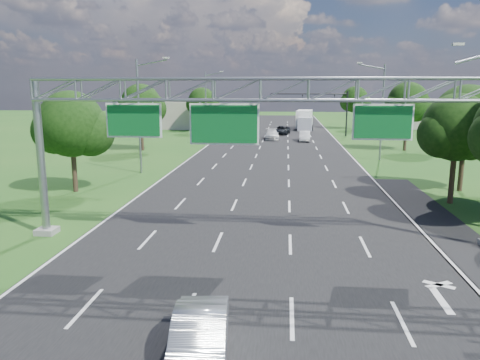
# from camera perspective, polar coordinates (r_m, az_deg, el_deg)

# --- Properties ---
(ground) EXTENTS (220.00, 220.00, 0.00)m
(ground) POSITION_cam_1_polar(r_m,az_deg,el_deg) (41.31, 3.45, 0.60)
(ground) COLOR #1E5118
(ground) RESTS_ON ground
(road) EXTENTS (18.00, 180.00, 0.02)m
(road) POSITION_cam_1_polar(r_m,az_deg,el_deg) (41.31, 3.45, 0.60)
(road) COLOR black
(road) RESTS_ON ground
(road_flare) EXTENTS (3.00, 30.00, 0.02)m
(road_flare) POSITION_cam_1_polar(r_m,az_deg,el_deg) (27.17, 24.21, -6.04)
(road_flare) COLOR black
(road_flare) RESTS_ON ground
(sign_gantry) EXTENTS (23.50, 1.00, 9.56)m
(sign_gantry) POSITION_cam_1_polar(r_m,az_deg,el_deg) (22.62, 2.72, 9.42)
(sign_gantry) COLOR gray
(sign_gantry) RESTS_ON ground
(traffic_signal) EXTENTS (12.21, 0.24, 7.00)m
(traffic_signal) POSITION_cam_1_polar(r_m,az_deg,el_deg) (75.86, 10.27, 9.21)
(traffic_signal) COLOR black
(traffic_signal) RESTS_ON ground
(streetlight_l_near) EXTENTS (2.97, 0.22, 10.16)m
(streetlight_l_near) POSITION_cam_1_polar(r_m,az_deg,el_deg) (42.60, -11.99, 8.27)
(streetlight_l_near) COLOR gray
(streetlight_l_near) RESTS_ON ground
(streetlight_l_far) EXTENTS (2.97, 0.22, 10.16)m
(streetlight_l_far) POSITION_cam_1_polar(r_m,az_deg,el_deg) (76.68, -4.05, 9.69)
(streetlight_l_far) COLOR gray
(streetlight_l_far) RESTS_ON ground
(streetlight_r_mid) EXTENTS (2.97, 0.22, 10.16)m
(streetlight_r_mid) POSITION_cam_1_polar(r_m,az_deg,el_deg) (51.57, 16.77, 8.51)
(streetlight_r_mid) COLOR gray
(streetlight_r_mid) RESTS_ON ground
(tree_verge_la) EXTENTS (5.76, 4.80, 7.40)m
(tree_verge_la) POSITION_cam_1_polar(r_m,az_deg,el_deg) (36.18, -19.73, 6.07)
(tree_verge_la) COLOR #2D2116
(tree_verge_la) RESTS_ON ground
(tree_verge_lb) EXTENTS (5.76, 4.80, 8.06)m
(tree_verge_lb) POSITION_cam_1_polar(r_m,az_deg,el_deg) (58.32, -11.91, 8.84)
(tree_verge_lb) COLOR #2D2116
(tree_verge_lb) RESTS_ON ground
(tree_verge_lc) EXTENTS (5.76, 4.80, 7.62)m
(tree_verge_lc) POSITION_cam_1_polar(r_m,az_deg,el_deg) (81.94, -4.59, 9.35)
(tree_verge_lc) COLOR #2D2116
(tree_verge_lc) RESTS_ON ground
(tree_verge_rd) EXTENTS (5.76, 4.80, 8.28)m
(tree_verge_rd) POSITION_cam_1_polar(r_m,az_deg,el_deg) (60.44, 19.81, 8.71)
(tree_verge_rd) COLOR #2D2116
(tree_verge_rd) RESTS_ON ground
(tree_verge_re) EXTENTS (5.76, 4.80, 7.84)m
(tree_verge_re) POSITION_cam_1_polar(r_m,az_deg,el_deg) (89.54, 13.88, 9.36)
(tree_verge_re) COLOR #2D2116
(tree_verge_re) RESTS_ON ground
(building_left) EXTENTS (14.00, 10.00, 5.00)m
(building_left) POSITION_cam_1_polar(r_m,az_deg,el_deg) (91.78, -9.32, 7.89)
(building_left) COLOR #A09486
(building_left) RESTS_ON ground
(building_right) EXTENTS (12.00, 9.00, 4.00)m
(building_right) POSITION_cam_1_polar(r_m,az_deg,el_deg) (95.45, 19.40, 7.23)
(building_right) COLOR #A09486
(building_right) RESTS_ON ground
(silver_sedan) EXTENTS (1.94, 4.49, 1.44)m
(silver_sedan) POSITION_cam_1_polar(r_m,az_deg,el_deg) (13.77, -4.99, -18.80)
(silver_sedan) COLOR silver
(silver_sedan) RESTS_ON ground
(car_queue_a) EXTENTS (2.29, 5.16, 1.47)m
(car_queue_a) POSITION_cam_1_polar(r_m,az_deg,el_deg) (69.84, 3.88, 5.56)
(car_queue_a) COLOR silver
(car_queue_a) RESTS_ON ground
(car_queue_b) EXTENTS (2.90, 5.18, 1.37)m
(car_queue_b) POSITION_cam_1_polar(r_m,az_deg,el_deg) (77.60, 5.13, 6.07)
(car_queue_b) COLOR black
(car_queue_b) RESTS_ON ground
(car_queue_c) EXTENTS (2.47, 4.91, 1.60)m
(car_queue_c) POSITION_cam_1_polar(r_m,az_deg,el_deg) (65.70, 1.51, 5.28)
(car_queue_c) COLOR black
(car_queue_c) RESTS_ON ground
(car_queue_d) EXTENTS (1.67, 4.38, 1.43)m
(car_queue_d) POSITION_cam_1_polar(r_m,az_deg,el_deg) (68.07, 7.89, 5.31)
(car_queue_d) COLOR silver
(car_queue_d) RESTS_ON ground
(box_truck) EXTENTS (3.32, 9.28, 3.43)m
(box_truck) POSITION_cam_1_polar(r_m,az_deg,el_deg) (88.04, 7.86, 7.24)
(box_truck) COLOR white
(box_truck) RESTS_ON ground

